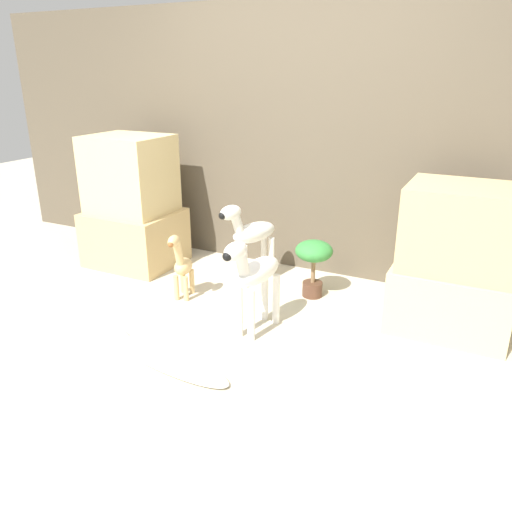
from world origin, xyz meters
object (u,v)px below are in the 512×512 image
zebra_right (254,275)px  surfboard (162,356)px  zebra_left (250,235)px  giraffe_figurine (181,264)px  potted_palm_front (314,258)px

zebra_right → surfboard: (-0.36, -0.56, -0.40)m
zebra_right → zebra_left: bearing=119.0°
zebra_right → giraffe_figurine: size_ratio=1.26×
giraffe_figurine → potted_palm_front: 1.01m
zebra_right → potted_palm_front: bearing=78.0°
zebra_right → potted_palm_front: 0.74m
zebra_left → potted_palm_front: bearing=-1.6°
potted_palm_front → giraffe_figurine: bearing=-150.9°
zebra_left → potted_palm_front: 0.56m
zebra_right → zebra_left: (-0.40, 0.73, 0.00)m
zebra_right → giraffe_figurine: 0.78m
giraffe_figurine → zebra_left: bearing=57.2°
zebra_right → surfboard: zebra_right is taller
giraffe_figurine → potted_palm_front: giraffe_figurine is taller
zebra_left → potted_palm_front: (0.56, -0.02, -0.10)m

